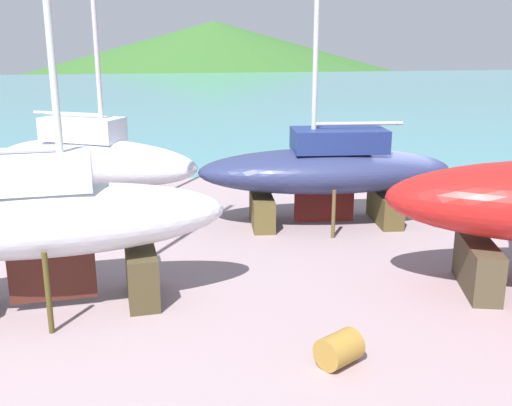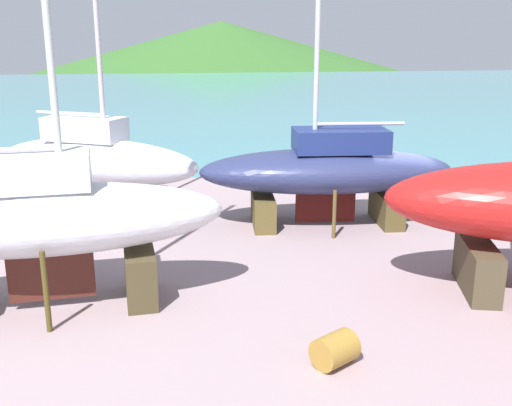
{
  "view_description": "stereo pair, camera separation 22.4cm",
  "coord_description": "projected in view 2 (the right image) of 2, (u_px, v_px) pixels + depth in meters",
  "views": [
    {
      "loc": [
        -8.33,
        -18.82,
        6.09
      ],
      "look_at": [
        -5.38,
        -2.65,
        1.55
      ],
      "focal_mm": 41.58,
      "sensor_mm": 36.0,
      "label": 1
    },
    {
      "loc": [
        -8.11,
        -18.86,
        6.09
      ],
      "look_at": [
        -5.38,
        -2.65,
        1.55
      ],
      "focal_mm": 41.58,
      "sensor_mm": 36.0,
      "label": 2
    }
  ],
  "objects": [
    {
      "name": "sailboat_small_center",
      "position": [
        96.0,
        161.0,
        20.44
      ],
      "size": [
        7.71,
        5.49,
        11.4
      ],
      "rotation": [
        0.0,
        0.0,
        -0.5
      ],
      "color": "#4C3A22",
      "rests_on": "ground"
    },
    {
      "name": "sea_water",
      "position": [
        224.0,
        93.0,
        70.29
      ],
      "size": [
        147.37,
        88.69,
        0.01
      ],
      "primitive_type": "cube",
      "color": "teal",
      "rests_on": "ground"
    },
    {
      "name": "sailboat_far_slipway",
      "position": [
        328.0,
        170.0,
        19.8
      ],
      "size": [
        8.73,
        3.55,
        14.53
      ],
      "rotation": [
        0.0,
        0.0,
        3.05
      ],
      "color": "brown",
      "rests_on": "ground"
    },
    {
      "name": "barrel_ochre",
      "position": [
        335.0,
        350.0,
        11.41
      ],
      "size": [
        1.02,
        0.97,
        0.65
      ],
      "primitive_type": "cylinder",
      "rotation": [
        1.57,
        0.0,
        5.25
      ],
      "color": "olive",
      "rests_on": "ground"
    },
    {
      "name": "ground_plane",
      "position": [
        461.0,
        269.0,
        16.33
      ],
      "size": [
        49.67,
        49.67,
        0.0
      ],
      "primitive_type": "plane",
      "color": "gray"
    },
    {
      "name": "sailboat_mid_port",
      "position": [
        45.0,
        220.0,
        13.38
      ],
      "size": [
        8.22,
        2.78,
        12.28
      ],
      "rotation": [
        0.0,
        0.0,
        0.07
      ],
      "color": "#433922",
      "rests_on": "ground"
    },
    {
      "name": "headland_hill",
      "position": [
        222.0,
        62.0,
        167.93
      ],
      "size": [
        166.95,
        166.95,
        22.32
      ],
      "primitive_type": "cone",
      "color": "#356529",
      "rests_on": "ground"
    }
  ]
}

